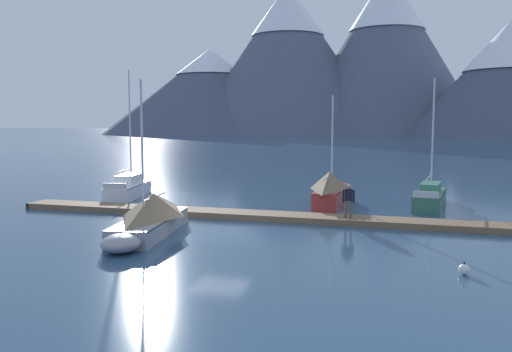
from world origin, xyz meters
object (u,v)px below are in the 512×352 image
object	(u,v)px
sailboat_mid_dock_starboard	(431,196)
mooring_buoy_channel_marker	(464,269)
sailboat_nearest_berth	(131,187)
sailboat_second_berth	(149,216)
person_on_dock	(349,199)
sailboat_mid_dock_port	(331,189)

from	to	relation	value
sailboat_mid_dock_starboard	mooring_buoy_channel_marker	xyz separation A→B (m)	(0.44, -14.73, -0.41)
sailboat_mid_dock_starboard	mooring_buoy_channel_marker	size ratio (longest dim) A/B	17.10
sailboat_nearest_berth	sailboat_second_berth	distance (m)	13.03
sailboat_nearest_berth	person_on_dock	world-z (taller)	sailboat_nearest_berth
sailboat_second_berth	sailboat_mid_dock_port	distance (m)	12.44
sailboat_mid_dock_starboard	mooring_buoy_channel_marker	distance (m)	14.75
sailboat_second_berth	sailboat_mid_dock_port	xyz separation A→B (m)	(6.62, 10.54, 0.17)
sailboat_mid_dock_port	sailboat_mid_dock_starboard	distance (m)	5.95
sailboat_nearest_berth	sailboat_second_berth	bearing A→B (deg)	-57.28
sailboat_nearest_berth	sailboat_mid_dock_starboard	distance (m)	19.47
sailboat_second_berth	person_on_dock	distance (m)	9.61
sailboat_mid_dock_starboard	person_on_dock	bearing A→B (deg)	-120.70
sailboat_nearest_berth	sailboat_mid_dock_port	bearing A→B (deg)	-1.79
sailboat_nearest_berth	sailboat_mid_dock_port	size ratio (longest dim) A/B	1.23
person_on_dock	sailboat_nearest_berth	bearing A→B (deg)	158.38
sailboat_second_berth	sailboat_nearest_berth	bearing A→B (deg)	122.72
sailboat_mid_dock_port	sailboat_mid_dock_starboard	bearing A→B (deg)	13.07
sailboat_second_berth	mooring_buoy_channel_marker	bearing A→B (deg)	-12.53
sailboat_nearest_berth	mooring_buoy_channel_marker	bearing A→B (deg)	-34.80
sailboat_mid_dock_port	person_on_dock	distance (m)	5.88
sailboat_mid_dock_port	mooring_buoy_channel_marker	world-z (taller)	sailboat_mid_dock_port
person_on_dock	sailboat_second_berth	bearing A→B (deg)	-149.32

